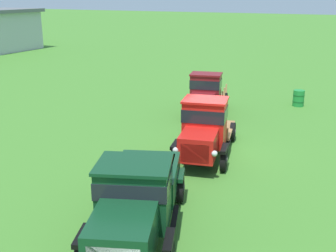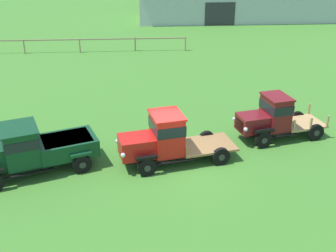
{
  "view_description": "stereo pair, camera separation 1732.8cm",
  "coord_description": "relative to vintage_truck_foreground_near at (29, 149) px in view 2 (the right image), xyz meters",
  "views": [
    {
      "loc": [
        -14.68,
        -5.0,
        6.03
      ],
      "look_at": [
        -0.4,
        1.99,
        1.0
      ],
      "focal_mm": 45.0,
      "sensor_mm": 36.0,
      "label": 1
    },
    {
      "loc": [
        -1.59,
        -15.85,
        9.37
      ],
      "look_at": [
        -0.4,
        1.99,
        1.0
      ],
      "focal_mm": 45.0,
      "sensor_mm": 36.0,
      "label": 2
    }
  ],
  "objects": [
    {
      "name": "paddock_fence",
      "position": [
        -0.25,
        19.25,
        -0.2
      ],
      "size": [
        17.85,
        0.46,
        1.19
      ],
      "color": "#997F60",
      "rests_on": "ground"
    },
    {
      "name": "vintage_truck_foreground_near",
      "position": [
        0.0,
        0.0,
        0.0
      ],
      "size": [
        5.77,
        3.55,
        2.13
      ],
      "color": "black",
      "rests_on": "ground"
    },
    {
      "name": "vintage_truck_midrow_center",
      "position": [
        11.07,
        2.44,
        0.03
      ],
      "size": [
        4.7,
        2.6,
        2.21
      ],
      "color": "black",
      "rests_on": "ground"
    },
    {
      "name": "ground_plane",
      "position": [
        6.36,
        0.04,
        -1.09
      ],
      "size": [
        240.0,
        240.0,
        0.0
      ],
      "primitive_type": "plane",
      "color": "#3D7528"
    },
    {
      "name": "vintage_truck_second_in_line",
      "position": [
        5.69,
        0.39,
        0.08
      ],
      "size": [
        5.43,
        2.81,
        2.32
      ],
      "color": "black",
      "rests_on": "ground"
    }
  ]
}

